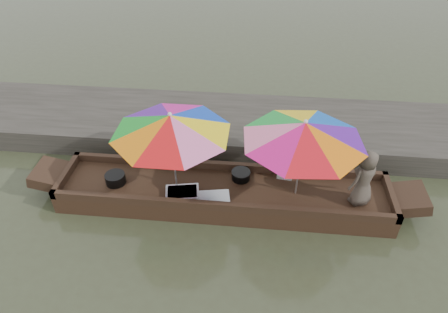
# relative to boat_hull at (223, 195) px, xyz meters

# --- Properties ---
(water) EXTENTS (80.00, 80.00, 0.00)m
(water) POSITION_rel_boat_hull_xyz_m (0.00, 0.00, -0.17)
(water) COLOR #40482F
(water) RESTS_ON ground
(dock) EXTENTS (22.00, 2.20, 0.50)m
(dock) POSITION_rel_boat_hull_xyz_m (0.00, 2.20, 0.08)
(dock) COLOR #2D2B26
(dock) RESTS_ON ground
(boat_hull) EXTENTS (6.02, 1.20, 0.35)m
(boat_hull) POSITION_rel_boat_hull_xyz_m (0.00, 0.00, 0.00)
(boat_hull) COLOR #311F16
(boat_hull) RESTS_ON water
(cooking_pot) EXTENTS (0.37, 0.37, 0.19)m
(cooking_pot) POSITION_rel_boat_hull_xyz_m (-2.00, -0.05, 0.27)
(cooking_pot) COLOR black
(cooking_pot) RESTS_ON boat_hull
(tray_crayfish) EXTENTS (0.66, 0.51, 0.09)m
(tray_crayfish) POSITION_rel_boat_hull_xyz_m (-0.71, -0.26, 0.22)
(tray_crayfish) COLOR silver
(tray_crayfish) RESTS_ON boat_hull
(tray_scallop) EXTENTS (0.65, 0.50, 0.06)m
(tray_scallop) POSITION_rel_boat_hull_xyz_m (-0.15, -0.34, 0.21)
(tray_scallop) COLOR silver
(tray_scallop) RESTS_ON boat_hull
(charcoal_grill) EXTENTS (0.33, 0.33, 0.16)m
(charcoal_grill) POSITION_rel_boat_hull_xyz_m (0.30, 0.29, 0.25)
(charcoal_grill) COLOR black
(charcoal_grill) RESTS_ON boat_hull
(supply_bag) EXTENTS (0.31, 0.26, 0.26)m
(supply_bag) POSITION_rel_boat_hull_xyz_m (1.12, 0.45, 0.30)
(supply_bag) COLOR silver
(supply_bag) RESTS_ON boat_hull
(vendor) EXTENTS (0.63, 0.59, 1.08)m
(vendor) POSITION_rel_boat_hull_xyz_m (2.38, -0.12, 0.72)
(vendor) COLOR #4F453B
(vendor) RESTS_ON boat_hull
(umbrella_bow) EXTENTS (2.69, 2.69, 1.55)m
(umbrella_bow) POSITION_rel_boat_hull_xyz_m (-0.87, 0.00, 0.95)
(umbrella_bow) COLOR yellow
(umbrella_bow) RESTS_ON boat_hull
(umbrella_stern) EXTENTS (2.60, 2.60, 1.55)m
(umbrella_stern) POSITION_rel_boat_hull_xyz_m (1.30, 0.00, 0.95)
(umbrella_stern) COLOR #5B14A5
(umbrella_stern) RESTS_ON boat_hull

